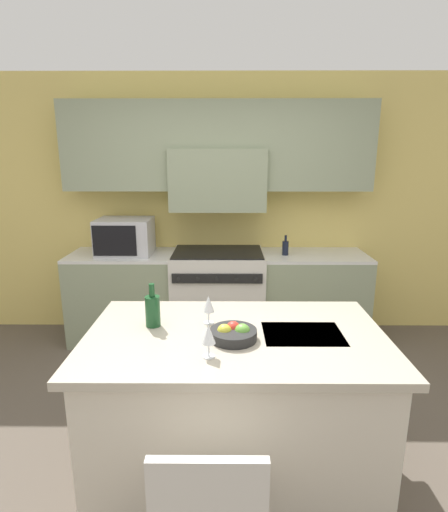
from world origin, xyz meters
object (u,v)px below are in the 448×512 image
Objects in this scene: range_stove at (218,296)px; wine_glass_far at (208,305)px; wine_bottle at (153,310)px; microwave at (125,236)px; fruit_bowl at (234,333)px; oil_bottle_on_counter at (285,248)px; wine_glass_near at (208,335)px.

wine_glass_far is (-0.02, -1.71, 0.56)m from range_stove.
range_stove is 3.69× the size of wine_bottle.
microwave reaches higher than wine_bottle.
wine_glass_far reaches higher than fruit_bowl.
range_stove is 1.80m from wine_glass_far.
wine_glass_far is 0.85× the size of oil_bottle_on_counter.
fruit_bowl is at bearing -20.09° from wine_bottle.
oil_bottle_on_counter is at bearing -1.53° from microwave.
microwave is at bearing 118.67° from fruit_bowl.
range_stove is 1.77× the size of microwave.
wine_bottle is 0.50m from fruit_bowl.
microwave reaches higher than oil_bottle_on_counter.
microwave is at bearing 108.58° from wine_bottle.
oil_bottle_on_counter reaches higher than fruit_bowl.
range_stove is 0.85m from oil_bottle_on_counter.
microwave reaches higher than wine_glass_near.
range_stove is at bearing 89.95° from wine_glass_near.
range_stove is 1.12m from microwave.
wine_bottle is 0.33m from wine_glass_far.
oil_bottle_on_counter is at bearing 67.65° from wine_glass_far.
oil_bottle_on_counter is (0.68, -0.02, 0.52)m from range_stove.
range_stove is 2.20m from wine_glass_near.
wine_bottle is at bearing 159.91° from fruit_bowl.
oil_bottle_on_counter is (1.02, 1.73, -0.02)m from wine_bottle.
wine_glass_near and wine_glass_far have the same top height.
range_stove is at bearing -1.14° from microwave.
fruit_bowl is at bearing 57.55° from wine_glass_near.
wine_glass_far is at bearing -112.35° from oil_bottle_on_counter.
range_stove is 4.71× the size of oil_bottle_on_counter.
wine_bottle is 1.28× the size of oil_bottle_on_counter.
oil_bottle_on_counter is (0.69, 1.69, -0.04)m from wine_glass_far.
wine_bottle is at bearing -71.42° from microwave.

